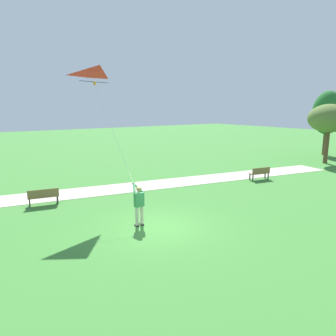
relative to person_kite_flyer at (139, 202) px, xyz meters
The scene contains 8 objects.
ground_plane 1.33m from the person_kite_flyer, 43.59° to the left, with size 120.00×120.00×0.00m, color #3D7F33.
walkway_path 6.58m from the person_kite_flyer, 156.74° to the left, with size 2.40×32.00×0.02m, color #B7AD99.
person_kite_flyer is the anchor object (origin of this frame).
flying_kite 6.43m from the person_kite_flyer, behind, with size 3.92×2.07×4.99m.
park_bench_near_walkway 5.89m from the person_kite_flyer, 153.10° to the right, with size 0.70×1.55×0.88m.
park_bench_far_walkway 11.45m from the person_kite_flyer, 103.62° to the left, with size 0.70×1.55×0.88m.
tree_treeline_center 26.98m from the person_kite_flyer, 103.95° to the left, with size 3.04×2.74×6.62m.
tree_lakeside_far 21.75m from the person_kite_flyer, 99.80° to the left, with size 3.47×3.77×5.24m.
Camera 1 is at (10.50, -6.74, 4.98)m, focal length 33.44 mm.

